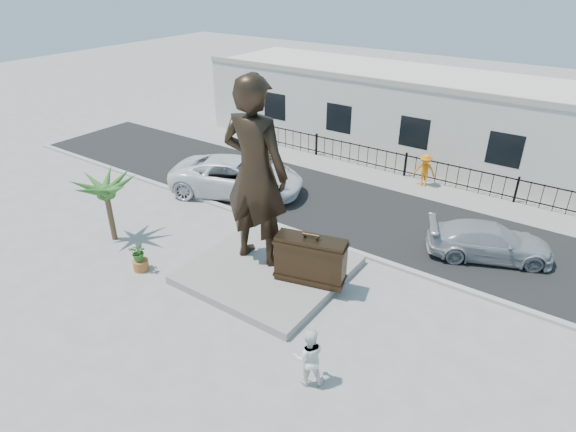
# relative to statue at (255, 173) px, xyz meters

# --- Properties ---
(ground) EXTENTS (100.00, 100.00, 0.00)m
(ground) POSITION_rel_statue_xyz_m (1.21, -1.78, -3.70)
(ground) COLOR #9E9991
(ground) RESTS_ON ground
(street) EXTENTS (40.00, 7.00, 0.01)m
(street) POSITION_rel_statue_xyz_m (1.21, 6.22, -3.69)
(street) COLOR black
(street) RESTS_ON ground
(curb) EXTENTS (40.00, 0.25, 0.12)m
(curb) POSITION_rel_statue_xyz_m (1.21, 2.72, -3.64)
(curb) COLOR #A5A399
(curb) RESTS_ON ground
(far_sidewalk) EXTENTS (40.00, 2.50, 0.02)m
(far_sidewalk) POSITION_rel_statue_xyz_m (1.21, 10.22, -3.69)
(far_sidewalk) COLOR #9E9991
(far_sidewalk) RESTS_ON ground
(plinth) EXTENTS (5.20, 5.20, 0.30)m
(plinth) POSITION_rel_statue_xyz_m (0.71, -0.28, -3.55)
(plinth) COLOR gray
(plinth) RESTS_ON ground
(fence) EXTENTS (22.00, 0.10, 1.20)m
(fence) POSITION_rel_statue_xyz_m (1.21, 11.02, -3.10)
(fence) COLOR black
(fence) RESTS_ON ground
(building) EXTENTS (28.00, 7.00, 4.40)m
(building) POSITION_rel_statue_xyz_m (1.21, 15.22, -1.50)
(building) COLOR silver
(building) RESTS_ON ground
(statue) EXTENTS (2.60, 1.83, 6.79)m
(statue) POSITION_rel_statue_xyz_m (0.00, 0.00, 0.00)
(statue) COLOR black
(statue) RESTS_ON plinth
(suitcase) EXTENTS (2.49, 1.33, 1.67)m
(suitcase) POSITION_rel_statue_xyz_m (2.40, -0.15, -2.56)
(suitcase) COLOR black
(suitcase) RESTS_ON plinth
(tourist) EXTENTS (1.08, 1.04, 1.76)m
(tourist) POSITION_rel_statue_xyz_m (4.66, -3.77, -2.82)
(tourist) COLOR white
(tourist) RESTS_ON ground
(car_white) EXTENTS (7.00, 5.13, 1.77)m
(car_white) POSITION_rel_statue_xyz_m (-4.65, 4.33, -2.80)
(car_white) COLOR white
(car_white) RESTS_ON street
(car_silver) EXTENTS (4.98, 3.58, 1.34)m
(car_silver) POSITION_rel_statue_xyz_m (6.94, 5.42, -3.02)
(car_silver) COLOR #A3A5A7
(car_silver) RESTS_ON street
(worker) EXTENTS (1.13, 0.72, 1.66)m
(worker) POSITION_rel_statue_xyz_m (2.48, 10.38, -2.85)
(worker) COLOR orange
(worker) RESTS_ON far_sidewalk
(palm_tree) EXTENTS (1.80, 1.80, 3.20)m
(palm_tree) POSITION_rel_statue_xyz_m (-5.96, -1.93, -3.70)
(palm_tree) COLOR #2D5D22
(palm_tree) RESTS_ON ground
(planter) EXTENTS (0.56, 0.56, 0.40)m
(planter) POSITION_rel_statue_xyz_m (-3.30, -2.79, -3.50)
(planter) COLOR #A75F2C
(planter) RESTS_ON ground
(shrub) EXTENTS (0.80, 0.76, 0.71)m
(shrub) POSITION_rel_statue_xyz_m (-3.30, -2.79, -2.94)
(shrub) COLOR #2D6320
(shrub) RESTS_ON planter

